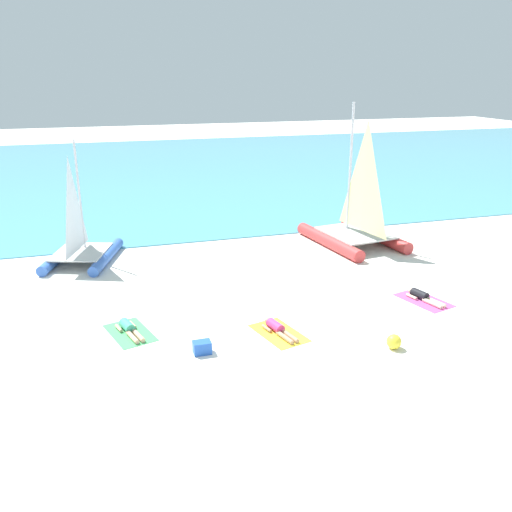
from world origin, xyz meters
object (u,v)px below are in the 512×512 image
(sunbather_left, at_px, (129,328))
(cooler_box, at_px, (202,347))
(sailboat_red, at_px, (355,225))
(sailboat_blue, at_px, (81,245))
(beach_ball, at_px, (394,342))
(towel_left, at_px, (130,333))
(sunbather_right, at_px, (423,296))
(sunbather_middle, at_px, (278,329))
(towel_right, at_px, (424,300))
(towel_middle, at_px, (279,333))

(sunbather_left, relative_size, cooler_box, 3.09)
(sailboat_red, distance_m, sailboat_blue, 11.98)
(sailboat_blue, relative_size, beach_ball, 11.53)
(towel_left, relative_size, beach_ball, 4.39)
(sunbather_right, relative_size, beach_ball, 3.59)
(sailboat_red, height_order, sunbather_middle, sailboat_red)
(towel_left, height_order, towel_right, same)
(sailboat_blue, height_order, towel_right, sailboat_blue)
(towel_middle, distance_m, sunbather_middle, 0.14)
(towel_left, bearing_deg, beach_ball, -24.11)
(sailboat_red, bearing_deg, beach_ball, -118.11)
(sunbather_middle, xyz_separation_m, beach_ball, (2.84, -1.92, 0.09))
(sunbather_right, bearing_deg, sunbather_middle, 174.03)
(towel_middle, relative_size, sunbather_right, 1.22)
(towel_left, height_order, sunbather_left, sunbather_left)
(sailboat_red, xyz_separation_m, sailboat_blue, (-11.92, 1.10, -0.19))
(sunbather_right, xyz_separation_m, beach_ball, (-2.78, -2.81, 0.09))
(sailboat_blue, relative_size, towel_right, 2.62)
(sailboat_blue, bearing_deg, sailboat_red, 12.75)
(sunbather_middle, distance_m, beach_ball, 3.43)
(beach_ball, bearing_deg, sailboat_red, 69.87)
(towel_middle, relative_size, towel_right, 1.00)
(beach_ball, bearing_deg, towel_middle, 146.71)
(sunbather_middle, distance_m, cooler_box, 2.53)
(towel_left, xyz_separation_m, towel_middle, (4.33, -1.35, 0.00))
(sunbather_left, bearing_deg, towel_middle, -34.19)
(sunbather_right, distance_m, cooler_box, 8.22)
(towel_left, distance_m, beach_ball, 7.84)
(sunbather_right, xyz_separation_m, cooler_box, (-8.09, -1.48, 0.05))
(sunbather_middle, relative_size, towel_right, 0.82)
(sunbather_left, bearing_deg, sailboat_blue, 84.44)
(towel_left, bearing_deg, cooler_box, -45.27)
(sunbather_left, bearing_deg, sunbather_middle, -33.47)
(towel_middle, height_order, towel_right, same)
(towel_right, distance_m, cooler_box, 8.23)
(sunbather_left, relative_size, sunbather_right, 1.00)
(sailboat_blue, relative_size, sunbather_middle, 3.21)
(sunbather_middle, bearing_deg, sunbather_right, -5.25)
(towel_right, xyz_separation_m, cooler_box, (-8.10, -1.41, 0.17))
(sailboat_red, bearing_deg, sunbather_right, -103.49)
(sailboat_blue, bearing_deg, cooler_box, -52.46)
(sunbather_middle, bearing_deg, towel_right, -5.92)
(towel_left, bearing_deg, sunbather_right, -2.26)
(towel_left, bearing_deg, sailboat_blue, 100.71)
(sunbather_right, bearing_deg, cooler_box, 175.40)
(sunbather_right, bearing_deg, towel_middle, 174.70)
(towel_left, xyz_separation_m, beach_ball, (7.15, -3.20, 0.21))
(towel_left, relative_size, sunbather_right, 1.22)
(towel_left, relative_size, towel_right, 1.00)
(sunbather_left, distance_m, sunbather_middle, 4.53)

